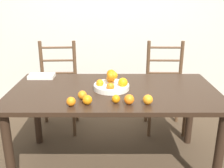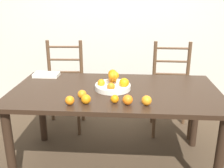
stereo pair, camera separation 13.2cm
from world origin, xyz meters
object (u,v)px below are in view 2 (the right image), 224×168
object	(u,v)px
orange_loose_2	(128,100)
orange_loose_5	(86,99)
orange_loose_4	(147,100)
chair_right	(171,90)
chair_left	(64,88)
fruit_bowl	(113,84)
orange_loose_0	(82,94)
book_stack	(46,75)
orange_loose_1	(115,99)
orange_loose_3	(70,100)

from	to	relation	value
orange_loose_2	orange_loose_5	size ratio (longest dim) A/B	1.05
orange_loose_2	orange_loose_4	xyz separation A→B (m)	(0.14, -0.00, -0.00)
chair_right	chair_left	bearing A→B (deg)	-178.67
fruit_bowl	orange_loose_5	xyz separation A→B (m)	(-0.18, -0.32, -0.01)
orange_loose_0	book_stack	xyz separation A→B (m)	(-0.45, 0.54, -0.02)
orange_loose_5	chair_left	size ratio (longest dim) A/B	0.07
fruit_bowl	orange_loose_1	bearing A→B (deg)	-84.10
fruit_bowl	chair_left	xyz separation A→B (m)	(-0.61, 0.72, -0.30)
chair_left	chair_right	distance (m)	1.22
orange_loose_2	orange_loose_5	xyz separation A→B (m)	(-0.30, -0.01, -0.00)
orange_loose_1	orange_loose_3	bearing A→B (deg)	-170.09
orange_loose_4	chair_right	distance (m)	1.14
orange_loose_2	orange_loose_0	bearing A→B (deg)	164.66
orange_loose_0	orange_loose_3	distance (m)	0.14
orange_loose_0	orange_loose_1	distance (m)	0.26
orange_loose_1	orange_loose_5	xyz separation A→B (m)	(-0.21, -0.03, 0.00)
orange_loose_2	book_stack	size ratio (longest dim) A/B	0.31
fruit_bowl	orange_loose_4	xyz separation A→B (m)	(0.26, -0.32, -0.01)
orange_loose_3	chair_left	xyz separation A→B (m)	(-0.32, 1.07, -0.29)
orange_loose_4	book_stack	size ratio (longest dim) A/B	0.31
orange_loose_5	orange_loose_0	bearing A→B (deg)	114.95
orange_loose_2	orange_loose_5	world-z (taller)	orange_loose_2
orange_loose_3	chair_right	world-z (taller)	chair_right
orange_loose_2	chair_right	distance (m)	1.19
orange_loose_5	book_stack	world-z (taller)	orange_loose_5
fruit_bowl	orange_loose_5	world-z (taller)	fruit_bowl
orange_loose_0	chair_left	bearing A→B (deg)	112.39
orange_loose_0	orange_loose_3	bearing A→B (deg)	-117.73
chair_right	orange_loose_5	bearing A→B (deg)	-125.42
orange_loose_1	orange_loose_4	distance (m)	0.23
fruit_bowl	chair_right	bearing A→B (deg)	50.06
fruit_bowl	orange_loose_2	world-z (taller)	fruit_bowl
orange_loose_5	book_stack	distance (m)	0.81
orange_loose_1	book_stack	world-z (taller)	orange_loose_1
orange_loose_3	book_stack	size ratio (longest dim) A/B	0.28
orange_loose_4	chair_right	size ratio (longest dim) A/B	0.07
orange_loose_2	chair_left	distance (m)	1.31
chair_left	fruit_bowl	bearing A→B (deg)	-52.52
orange_loose_4	orange_loose_3	bearing A→B (deg)	-176.93
orange_loose_0	chair_right	world-z (taller)	chair_right
orange_loose_1	orange_loose_3	xyz separation A→B (m)	(-0.32, -0.06, 0.00)
fruit_bowl	orange_loose_5	size ratio (longest dim) A/B	4.23
fruit_bowl	orange_loose_1	distance (m)	0.30
chair_left	chair_right	world-z (taller)	same
orange_loose_5	chair_left	bearing A→B (deg)	112.65
fruit_bowl	orange_loose_4	bearing A→B (deg)	-50.89
fruit_bowl	orange_loose_1	world-z (taller)	fruit_bowl
fruit_bowl	chair_right	size ratio (longest dim) A/B	0.30
orange_loose_0	chair_right	distance (m)	1.29
orange_loose_3	chair_right	distance (m)	1.43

